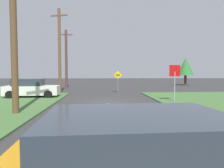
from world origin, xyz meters
TOP-DOWN VIEW (x-y plane):
  - ground_plane at (0.00, 0.00)m, footprint 120.00×120.00m
  - lane_stripe_center at (0.00, -8.00)m, footprint 0.20×14.00m
  - stop_sign at (4.77, -0.65)m, footprint 0.80×0.09m
  - parked_car_near_building at (-6.43, 2.73)m, footprint 4.48×2.05m
  - utility_pole_near at (-4.86, -4.33)m, footprint 1.80×0.37m
  - utility_pole_mid at (-4.79, 6.79)m, footprint 1.77×0.58m
  - utility_pole_far at (-5.28, 13.92)m, footprint 1.80×0.35m
  - direction_sign at (1.30, 6.46)m, footprint 0.90×0.13m
  - oak_tree_left at (13.75, 18.55)m, footprint 2.68×2.68m

SIDE VIEW (x-z plane):
  - ground_plane at x=0.00m, z-range 0.00..0.00m
  - lane_stripe_center at x=0.00m, z-range 0.00..0.01m
  - parked_car_near_building at x=-6.43m, z-range -0.01..1.61m
  - direction_sign at x=1.30m, z-range 0.28..2.61m
  - stop_sign at x=4.77m, z-range 0.56..3.24m
  - oak_tree_left at x=13.75m, z-range 0.81..5.44m
  - utility_pole_far at x=-5.28m, z-range 0.09..8.12m
  - utility_pole_mid at x=-4.79m, z-range 0.12..8.86m
  - utility_pole_near at x=-4.86m, z-range 0.10..9.47m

